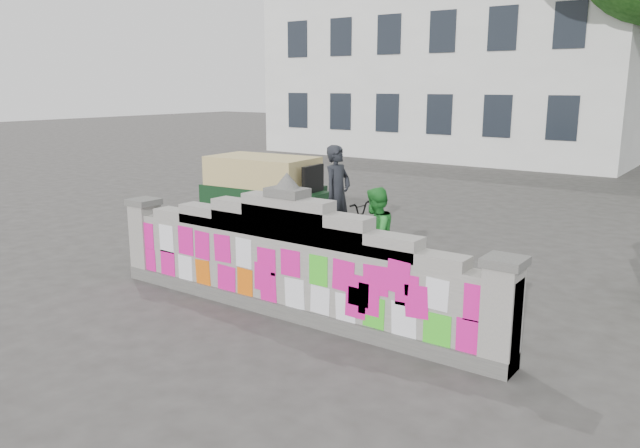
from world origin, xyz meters
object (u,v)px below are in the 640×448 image
Objects in this scene: cyclist_bike at (337,227)px; cyclist_rider at (337,207)px; rickshaw_left at (266,192)px; pedestrian at (375,237)px.

cyclist_bike is 0.37m from cyclist_rider.
rickshaw_left reaches higher than cyclist_bike.
rickshaw_left reaches higher than pedestrian.
cyclist_rider reaches higher than rickshaw_left.
cyclist_bike is at bearing -22.21° from rickshaw_left.
cyclist_rider is at bearing -22.21° from rickshaw_left.
cyclist_rider is 2.58m from rickshaw_left.
rickshaw_left is at bearing 74.06° from cyclist_bike.
pedestrian reaches higher than cyclist_bike.
cyclist_bike is 1.30× the size of pedestrian.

